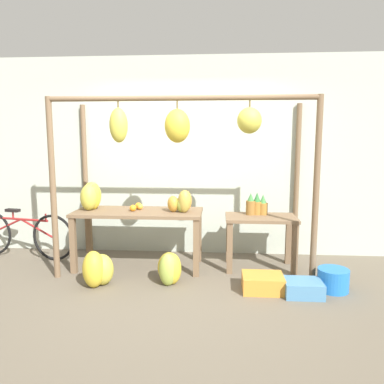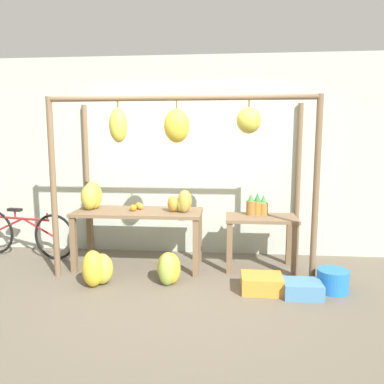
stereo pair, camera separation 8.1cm
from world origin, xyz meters
TOP-DOWN VIEW (x-y plane):
  - ground_plane at (0.00, 0.00)m, footprint 20.00×20.00m
  - shop_wall_back at (0.00, 1.54)m, footprint 8.00×0.08m
  - stall_awning at (0.02, 0.58)m, footprint 3.09×1.23m
  - display_table_main at (-0.60, 0.81)m, footprint 1.62×0.67m
  - display_table_side at (0.96, 0.88)m, footprint 0.89×0.54m
  - banana_pile_on_table at (-1.23, 0.86)m, footprint 0.30×0.39m
  - orange_pile at (-0.63, 0.86)m, footprint 0.15×0.24m
  - pineapple_cluster at (0.92, 0.99)m, footprint 0.28×0.15m
  - banana_pile_ground_left at (-0.93, 0.16)m, footprint 0.43×0.44m
  - banana_pile_ground_right at (-0.12, 0.27)m, footprint 0.31×0.36m
  - fruit_crate_white at (0.92, 0.14)m, footprint 0.44×0.36m
  - blue_bucket at (1.69, 0.21)m, footprint 0.34×0.34m
  - parked_bicycle at (-2.32, 1.08)m, footprint 1.63×0.35m
  - papaya_pile at (-0.04, 0.78)m, footprint 0.36×0.27m
  - fruit_crate_purple at (1.34, 0.05)m, footprint 0.40×0.32m

SIDE VIEW (x-z plane):
  - ground_plane at x=0.00m, z-range 0.00..0.00m
  - fruit_crate_purple at x=1.34m, z-range 0.00..0.16m
  - fruit_crate_white at x=0.92m, z-range 0.00..0.18m
  - blue_bucket at x=1.69m, z-range 0.00..0.24m
  - banana_pile_ground_left at x=-0.93m, z-range -0.03..0.39m
  - banana_pile_ground_right at x=-0.12m, z-range -0.01..0.37m
  - parked_bicycle at x=-2.32m, z-range -0.01..0.68m
  - display_table_side at x=0.96m, z-range 0.19..0.87m
  - display_table_main at x=-0.60m, z-range 0.26..1.01m
  - orange_pile at x=-0.63m, z-range 0.74..0.83m
  - pineapple_cluster at x=0.92m, z-range 0.66..0.94m
  - papaya_pile at x=-0.04m, z-range 0.72..1.01m
  - banana_pile_on_table at x=-1.23m, z-range 0.74..1.09m
  - shop_wall_back at x=0.00m, z-range 0.00..2.80m
  - stall_awning at x=0.02m, z-range 0.50..2.64m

